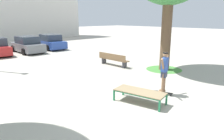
{
  "coord_description": "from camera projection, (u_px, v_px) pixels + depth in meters",
  "views": [
    {
      "loc": [
        -5.21,
        -4.37,
        3.11
      ],
      "look_at": [
        0.58,
        1.66,
        1.0
      ],
      "focal_mm": 33.09,
      "sensor_mm": 36.0,
      "label": 1
    }
  ],
  "objects": [
    {
      "name": "car_blue",
      "position": [
        50.0,
        42.0,
        21.23
      ],
      "size": [
        2.08,
        4.28,
        1.5
      ],
      "color": "#28479E",
      "rests_on": "ground"
    },
    {
      "name": "grass_patch_near_right",
      "position": [
        164.0,
        69.0,
        12.86
      ],
      "size": [
        2.18,
        2.18,
        0.01
      ],
      "primitive_type": "cylinder",
      "color": "#47893D",
      "rests_on": "ground"
    },
    {
      "name": "skater",
      "position": [
        164.0,
        70.0,
        8.4
      ],
      "size": [
        0.98,
        0.4,
        1.69
      ],
      "color": "#8E6647",
      "rests_on": "skateboard"
    },
    {
      "name": "ground_plane",
      "position": [
        133.0,
        108.0,
        7.32
      ],
      "size": [
        120.0,
        120.0,
        0.0
      ],
      "primitive_type": "plane",
      "color": "#B2AA9E"
    },
    {
      "name": "car_grey",
      "position": [
        27.0,
        45.0,
        19.03
      ],
      "size": [
        1.94,
        4.21,
        1.5
      ],
      "color": "slate",
      "rests_on": "ground"
    },
    {
      "name": "skateboard",
      "position": [
        163.0,
        93.0,
        8.64
      ],
      "size": [
        0.43,
        0.82,
        0.09
      ],
      "color": "black",
      "rests_on": "ground"
    },
    {
      "name": "skate_box",
      "position": [
        140.0,
        92.0,
        7.71
      ],
      "size": [
        1.16,
        2.02,
        0.46
      ],
      "color": "#237A4C",
      "rests_on": "ground"
    },
    {
      "name": "park_bench",
      "position": [
        113.0,
        59.0,
        13.76
      ],
      "size": [
        0.51,
        2.41,
        0.83
      ],
      "color": "brown",
      "rests_on": "ground"
    }
  ]
}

